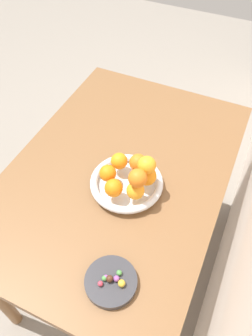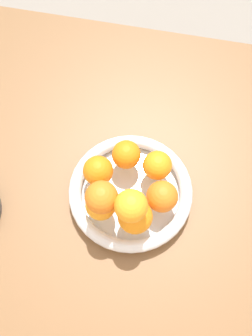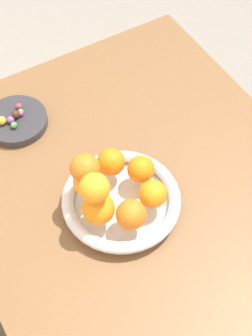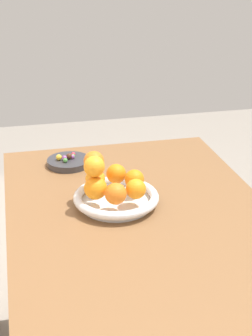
{
  "view_description": "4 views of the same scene",
  "coord_description": "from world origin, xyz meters",
  "px_view_note": "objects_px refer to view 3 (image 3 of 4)",
  "views": [
    {
      "loc": [
        0.69,
        0.34,
        1.66
      ],
      "look_at": [
        0.06,
        0.06,
        0.84
      ],
      "focal_mm": 35.0,
      "sensor_mm": 36.0,
      "label": 1
    },
    {
      "loc": [
        0.02,
        0.34,
        1.57
      ],
      "look_at": [
        0.08,
        0.04,
        0.84
      ],
      "focal_mm": 45.0,
      "sensor_mm": 36.0,
      "label": 2
    },
    {
      "loc": [
        -0.43,
        0.34,
        1.68
      ],
      "look_at": [
        0.09,
        0.03,
        0.82
      ],
      "focal_mm": 55.0,
      "sensor_mm": 36.0,
      "label": 3
    },
    {
      "loc": [
        -1.25,
        0.33,
        1.46
      ],
      "look_at": [
        0.08,
        0.03,
        0.85
      ],
      "focal_mm": 55.0,
      "sensor_mm": 36.0,
      "label": 4
    }
  ],
  "objects_px": {
    "candy_dish": "(16,121)",
    "orange_3": "(143,168)",
    "orange_2": "(153,194)",
    "candy_ball_6": "(19,106)",
    "candy_ball_1": "(14,125)",
    "fruit_bowl": "(121,201)",
    "candy_ball_5": "(21,112)",
    "orange_1": "(132,215)",
    "orange_4": "(111,162)",
    "candy_ball_3": "(21,113)",
    "orange_0": "(98,209)",
    "orange_6": "(94,188)",
    "candy_ball_2": "(16,114)",
    "orange_7": "(85,168)",
    "orange_5": "(87,182)",
    "candy_ball_0": "(2,121)",
    "dining_table": "(159,236)",
    "candy_ball_4": "(11,120)"
  },
  "relations": [
    {
      "from": "orange_0",
      "to": "candy_ball_2",
      "type": "xyz_separation_m",
      "value": [
        0.35,
        0.03,
        -0.04
      ]
    },
    {
      "from": "candy_ball_0",
      "to": "candy_ball_1",
      "type": "bearing_deg",
      "value": -142.31
    },
    {
      "from": "candy_ball_5",
      "to": "candy_dish",
      "type": "bearing_deg",
      "value": 107.16
    },
    {
      "from": "orange_6",
      "to": "candy_ball_6",
      "type": "height_order",
      "value": "orange_6"
    },
    {
      "from": "orange_2",
      "to": "candy_ball_6",
      "type": "distance_m",
      "value": 0.42
    },
    {
      "from": "orange_0",
      "to": "fruit_bowl",
      "type": "bearing_deg",
      "value": -72.35
    },
    {
      "from": "fruit_bowl",
      "to": "orange_1",
      "type": "bearing_deg",
      "value": 167.65
    },
    {
      "from": "orange_7",
      "to": "candy_ball_5",
      "type": "bearing_deg",
      "value": 5.25
    },
    {
      "from": "candy_ball_3",
      "to": "candy_ball_5",
      "type": "distance_m",
      "value": 0.0
    },
    {
      "from": "orange_2",
      "to": "candy_ball_5",
      "type": "distance_m",
      "value": 0.4
    },
    {
      "from": "candy_ball_5",
      "to": "candy_ball_1",
      "type": "bearing_deg",
      "value": 135.0
    },
    {
      "from": "orange_5",
      "to": "candy_ball_0",
      "type": "distance_m",
      "value": 0.29
    },
    {
      "from": "candy_ball_1",
      "to": "candy_ball_6",
      "type": "bearing_deg",
      "value": -34.86
    },
    {
      "from": "candy_ball_3",
      "to": "candy_ball_6",
      "type": "bearing_deg",
      "value": -14.06
    },
    {
      "from": "orange_0",
      "to": "orange_3",
      "type": "distance_m",
      "value": 0.13
    },
    {
      "from": "candy_ball_5",
      "to": "orange_1",
      "type": "bearing_deg",
      "value": -170.19
    },
    {
      "from": "fruit_bowl",
      "to": "candy_ball_5",
      "type": "bearing_deg",
      "value": 14.04
    },
    {
      "from": "orange_4",
      "to": "candy_ball_1",
      "type": "distance_m",
      "value": 0.27
    },
    {
      "from": "candy_ball_1",
      "to": "candy_ball_3",
      "type": "distance_m",
      "value": 0.04
    },
    {
      "from": "candy_ball_5",
      "to": "candy_ball_6",
      "type": "relative_size",
      "value": 0.99
    },
    {
      "from": "candy_ball_1",
      "to": "candy_ball_6",
      "type": "height_order",
      "value": "same"
    },
    {
      "from": "orange_6",
      "to": "candy_ball_2",
      "type": "relative_size",
      "value": 2.98
    },
    {
      "from": "candy_dish",
      "to": "orange_4",
      "type": "distance_m",
      "value": 0.29
    },
    {
      "from": "orange_4",
      "to": "candy_ball_0",
      "type": "distance_m",
      "value": 0.3
    },
    {
      "from": "candy_dish",
      "to": "orange_4",
      "type": "bearing_deg",
      "value": -156.03
    },
    {
      "from": "orange_5",
      "to": "orange_6",
      "type": "bearing_deg",
      "value": 169.1
    },
    {
      "from": "fruit_bowl",
      "to": "orange_6",
      "type": "relative_size",
      "value": 4.19
    },
    {
      "from": "candy_ball_3",
      "to": "candy_ball_5",
      "type": "relative_size",
      "value": 0.97
    },
    {
      "from": "orange_1",
      "to": "candy_ball_5",
      "type": "distance_m",
      "value": 0.4
    },
    {
      "from": "candy_dish",
      "to": "candy_ball_1",
      "type": "xyz_separation_m",
      "value": [
        -0.03,
        0.01,
        0.02
      ]
    },
    {
      "from": "orange_3",
      "to": "orange_7",
      "type": "distance_m",
      "value": 0.14
    },
    {
      "from": "orange_2",
      "to": "orange_7",
      "type": "relative_size",
      "value": 0.98
    },
    {
      "from": "candy_dish",
      "to": "orange_1",
      "type": "distance_m",
      "value": 0.41
    },
    {
      "from": "candy_ball_0",
      "to": "candy_ball_3",
      "type": "xyz_separation_m",
      "value": [
        0.0,
        -0.05,
        -0.0
      ]
    },
    {
      "from": "orange_3",
      "to": "candy_ball_3",
      "type": "bearing_deg",
      "value": 25.99
    },
    {
      "from": "candy_ball_0",
      "to": "candy_ball_6",
      "type": "height_order",
      "value": "candy_ball_0"
    },
    {
      "from": "orange_1",
      "to": "orange_7",
      "type": "distance_m",
      "value": 0.13
    },
    {
      "from": "candy_dish",
      "to": "orange_5",
      "type": "bearing_deg",
      "value": -170.38
    },
    {
      "from": "candy_ball_2",
      "to": "orange_1",
      "type": "bearing_deg",
      "value": -168.1
    },
    {
      "from": "candy_dish",
      "to": "orange_3",
      "type": "height_order",
      "value": "orange_3"
    },
    {
      "from": "candy_dish",
      "to": "fruit_bowl",
      "type": "bearing_deg",
      "value": -162.97
    },
    {
      "from": "orange_4",
      "to": "candy_ball_2",
      "type": "height_order",
      "value": "orange_4"
    },
    {
      "from": "candy_ball_3",
      "to": "candy_dish",
      "type": "bearing_deg",
      "value": 93.75
    },
    {
      "from": "orange_1",
      "to": "orange_3",
      "type": "bearing_deg",
      "value": -42.51
    },
    {
      "from": "orange_0",
      "to": "orange_3",
      "type": "height_order",
      "value": "orange_0"
    },
    {
      "from": "dining_table",
      "to": "orange_0",
      "type": "bearing_deg",
      "value": 70.67
    },
    {
      "from": "candy_ball_6",
      "to": "dining_table",
      "type": "bearing_deg",
      "value": -161.33
    },
    {
      "from": "orange_2",
      "to": "orange_5",
      "type": "xyz_separation_m",
      "value": [
        0.09,
        0.1,
        0.0
      ]
    },
    {
      "from": "orange_5",
      "to": "candy_ball_4",
      "type": "distance_m",
      "value": 0.28
    },
    {
      "from": "orange_5",
      "to": "candy_ball_5",
      "type": "bearing_deg",
      "value": 6.07
    }
  ]
}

